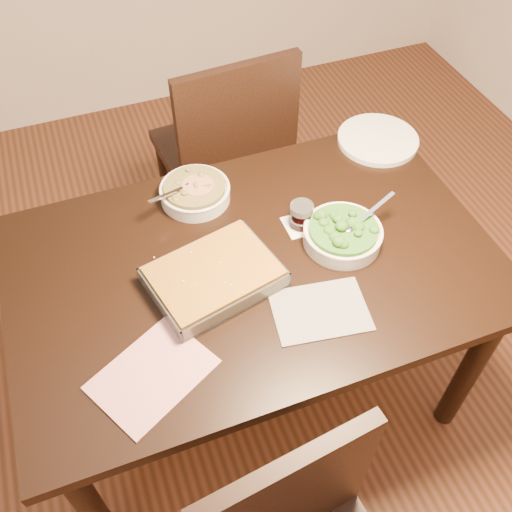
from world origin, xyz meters
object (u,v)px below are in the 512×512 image
Objects in this scene: baking_dish at (214,277)px; stew_bowl at (195,192)px; broccoli_bowl at (343,234)px; chair_far at (227,149)px; table at (254,282)px; dinner_plate at (378,140)px; wine_tumbler at (301,215)px.

stew_bowl is at bearing 68.88° from baking_dish.
stew_bowl is 0.89× the size of broccoli_bowl.
broccoli_bowl is (0.35, -0.33, 0.00)m from stew_bowl.
table is at bearing 73.25° from chair_far.
dinner_plate reaches higher than table.
table is at bearing -149.04° from dinner_plate.
dinner_plate is at bearing 33.52° from wine_tumbler.
table is 5.32× the size of broccoli_bowl.
broccoli_bowl is 3.27× the size of wine_tumbler.
wine_tumbler is (-0.09, 0.10, 0.01)m from broccoli_bowl.
wine_tumbler reaches higher than dinner_plate.
dinner_plate is (0.68, 0.05, -0.02)m from stew_bowl.
baking_dish is 4.88× the size of wine_tumbler.
table is 4.97× the size of dinner_plate.
broccoli_bowl is 0.14m from wine_tumbler.
dinner_plate is (0.73, 0.40, -0.02)m from baking_dish.
chair_far is at bearing 92.03° from wine_tumbler.
baking_dish reaches higher than table.
dinner_plate is (0.41, 0.27, -0.03)m from wine_tumbler.
stew_bowl is 2.90× the size of wine_tumbler.
stew_bowl reaches higher than baking_dish.
table is 3.57× the size of baking_dish.
dinner_plate is (0.33, 0.38, -0.02)m from broccoli_bowl.
chair_far is (0.16, 0.74, -0.10)m from table.
baking_dish is 1.39× the size of dinner_plate.
table is 1.40× the size of chair_far.
chair_far reaches higher than wine_tumbler.
stew_bowl is at bearing 139.88° from wine_tumbler.
table is at bearing 176.06° from broccoli_bowl.
wine_tumbler is 0.08× the size of chair_far.
broccoli_bowl reaches higher than dinner_plate.
chair_far is (-0.11, 0.75, -0.22)m from broccoli_bowl.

